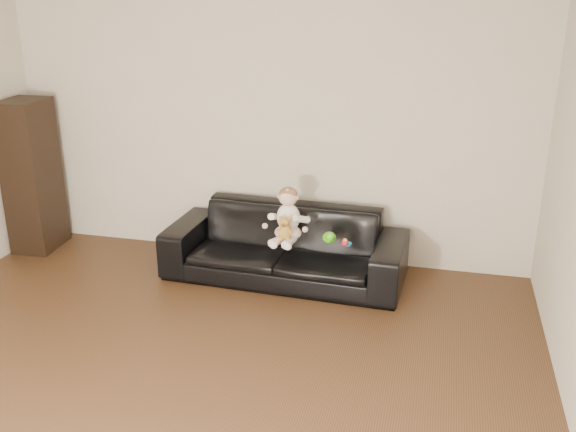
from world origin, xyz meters
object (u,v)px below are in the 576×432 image
(toy_green, at_px, (329,238))
(cabinet, at_px, (32,176))
(baby, at_px, (288,217))
(toy_blue_disc, at_px, (346,244))
(sofa, at_px, (285,245))
(teddy_bear, at_px, (285,229))
(toy_rattle, at_px, (345,243))

(toy_green, bearing_deg, cabinet, 176.30)
(baby, bearing_deg, toy_blue_disc, 18.39)
(sofa, bearing_deg, teddy_bear, -73.51)
(cabinet, xyz_separation_m, toy_green, (3.02, -0.19, -0.29))
(sofa, relative_size, toy_rattle, 34.51)
(baby, relative_size, toy_blue_disc, 5.14)
(cabinet, relative_size, toy_rattle, 24.11)
(baby, distance_m, teddy_bear, 0.15)
(baby, relative_size, teddy_bear, 2.23)
(sofa, xyz_separation_m, cabinet, (-2.60, 0.10, 0.44))
(sofa, distance_m, toy_blue_disc, 0.59)
(baby, xyz_separation_m, toy_green, (0.37, 0.02, -0.16))
(teddy_bear, xyz_separation_m, toy_blue_disc, (0.51, 0.17, -0.16))
(cabinet, distance_m, teddy_bear, 2.69)
(toy_blue_disc, bearing_deg, sofa, 170.71)
(teddy_bear, bearing_deg, toy_green, 55.37)
(cabinet, xyz_separation_m, baby, (2.65, -0.22, -0.13))
(teddy_bear, distance_m, toy_rattle, 0.53)
(cabinet, height_order, teddy_bear, cabinet)
(cabinet, xyz_separation_m, toy_blue_disc, (3.17, -0.19, -0.33))
(cabinet, bearing_deg, teddy_bear, -11.53)
(sofa, relative_size, teddy_bear, 10.03)
(baby, xyz_separation_m, teddy_bear, (0.01, -0.15, -0.05))
(sofa, distance_m, cabinet, 2.63)
(sofa, bearing_deg, toy_rattle, -11.07)
(cabinet, height_order, toy_blue_disc, cabinet)
(toy_blue_disc, bearing_deg, toy_rattle, -100.29)
(sofa, relative_size, baby, 4.50)
(toy_rattle, bearing_deg, toy_green, 163.54)
(sofa, distance_m, toy_rattle, 0.60)
(baby, bearing_deg, toy_green, 19.27)
(sofa, height_order, cabinet, cabinet)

